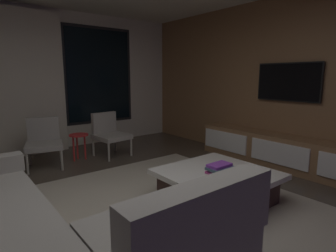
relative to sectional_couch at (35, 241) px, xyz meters
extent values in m
plane|color=#473D33|center=(0.91, 0.06, -0.29)|extent=(9.20, 9.20, 0.00)
cube|color=silver|center=(0.91, 3.72, 1.06)|extent=(6.60, 0.12, 2.70)
cube|color=black|center=(2.21, 3.65, 1.16)|extent=(1.52, 0.02, 2.02)
cube|color=black|center=(2.21, 3.64, 1.16)|extent=(1.40, 0.03, 1.90)
cube|color=beige|center=(0.36, 3.54, 1.01)|extent=(2.10, 0.12, 2.60)
cube|color=#8E6642|center=(3.97, 0.06, 1.06)|extent=(0.12, 7.80, 2.70)
cube|color=#ADA391|center=(1.26, -0.04, -0.28)|extent=(3.20, 3.80, 0.01)
cube|color=#9E9991|center=(0.74, -0.57, 0.01)|extent=(1.07, 0.86, 0.24)
cube|color=#9E9991|center=(0.74, -0.92, 0.33)|extent=(1.10, 0.20, 0.40)
cube|color=#392521|center=(1.97, 0.05, -0.14)|extent=(1.00, 1.00, 0.30)
cube|color=white|center=(1.97, 0.05, 0.04)|extent=(1.16, 1.16, 0.06)
cube|color=#D44296|center=(1.95, 0.00, 0.08)|extent=(0.28, 0.21, 0.02)
cube|color=#AA6E81|center=(1.96, 0.00, 0.10)|extent=(0.21, 0.21, 0.03)
cube|color=#3B4D5F|center=(1.95, -0.01, 0.13)|extent=(0.30, 0.21, 0.03)
cube|color=purple|center=(1.95, 0.01, 0.16)|extent=(0.27, 0.16, 0.03)
cylinder|color=#B2ADA0|center=(2.15, 2.29, -0.11)|extent=(0.04, 0.04, 0.36)
cylinder|color=#B2ADA0|center=(1.68, 2.23, -0.11)|extent=(0.04, 0.04, 0.36)
cylinder|color=#B2ADA0|center=(2.09, 2.78, -0.11)|extent=(0.04, 0.04, 0.36)
cylinder|color=#B2ADA0|center=(1.62, 2.72, -0.11)|extent=(0.04, 0.04, 0.36)
cube|color=#9E9991|center=(1.88, 2.50, 0.07)|extent=(0.61, 0.62, 0.08)
cube|color=#9E9991|center=(1.86, 2.74, 0.30)|extent=(0.49, 0.14, 0.38)
cylinder|color=#B2ADA0|center=(0.90, 2.27, -0.11)|extent=(0.04, 0.04, 0.36)
cylinder|color=#B2ADA0|center=(0.44, 2.39, -0.11)|extent=(0.04, 0.04, 0.36)
cylinder|color=#B2ADA0|center=(1.04, 2.75, -0.11)|extent=(0.04, 0.04, 0.36)
cylinder|color=#B2ADA0|center=(0.57, 2.88, -0.11)|extent=(0.04, 0.04, 0.36)
cube|color=#9E9991|center=(0.74, 2.57, 0.07)|extent=(0.67, 0.68, 0.08)
cube|color=#9E9991|center=(0.80, 2.80, 0.30)|extent=(0.49, 0.21, 0.38)
cylinder|color=red|center=(1.21, 2.61, -0.06)|extent=(0.03, 0.03, 0.46)
cylinder|color=red|center=(1.41, 2.61, -0.06)|extent=(0.03, 0.03, 0.46)
cylinder|color=red|center=(1.31, 2.71, -0.06)|extent=(0.03, 0.03, 0.46)
cylinder|color=red|center=(1.31, 2.61, 0.16)|extent=(0.32, 0.32, 0.02)
cube|color=#8E6642|center=(3.69, 0.16, -0.03)|extent=(0.44, 3.10, 0.52)
cube|color=white|center=(3.46, 0.16, 0.00)|extent=(0.02, 0.93, 0.33)
cube|color=white|center=(3.46, 1.20, 0.00)|extent=(0.02, 0.93, 0.33)
cube|color=slate|center=(3.65, -0.52, -0.19)|extent=(0.03, 0.04, 0.14)
cube|color=#456C4E|center=(3.65, -0.43, -0.19)|extent=(0.03, 0.04, 0.15)
cube|color=black|center=(3.87, 0.31, 1.06)|extent=(0.04, 1.04, 0.60)
cube|color=black|center=(3.86, 0.31, 1.06)|extent=(0.05, 1.00, 0.56)
camera|label=1|loc=(-0.37, -1.99, 1.15)|focal=29.74mm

